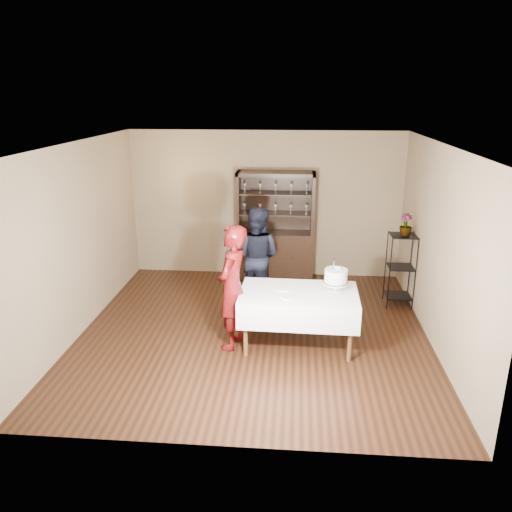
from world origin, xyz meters
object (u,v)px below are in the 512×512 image
object	(u,v)px
cake	(336,277)
cake_table	(298,305)
woman	(232,288)
potted_plant	(406,225)
china_hutch	(275,244)
man	(257,256)
plant_etagere	(400,267)

from	to	relation	value
cake	cake_table	bearing A→B (deg)	-167.80
woman	potted_plant	xyz separation A→B (m)	(2.55, 1.60, 0.50)
china_hutch	man	xyz separation A→B (m)	(-0.25, -1.20, 0.16)
plant_etagere	woman	world-z (taller)	woman
china_hutch	potted_plant	bearing A→B (deg)	-27.14
plant_etagere	potted_plant	xyz separation A→B (m)	(0.02, -0.02, 0.71)
cake_table	potted_plant	xyz separation A→B (m)	(1.66, 1.52, 0.76)
plant_etagere	potted_plant	bearing A→B (deg)	-52.61
china_hutch	man	world-z (taller)	china_hutch
plant_etagere	cake	distance (m)	1.87
plant_etagere	man	xyz separation A→B (m)	(-2.33, -0.15, 0.17)
woman	cake	size ratio (longest dim) A/B	3.63
china_hutch	woman	world-z (taller)	china_hutch
cake	woman	bearing A→B (deg)	-172.25
plant_etagere	cake	bearing A→B (deg)	-128.75
man	potted_plant	world-z (taller)	man
china_hutch	cake	distance (m)	2.67
plant_etagere	man	distance (m)	2.34
china_hutch	plant_etagere	distance (m)	2.33
woman	man	xyz separation A→B (m)	(0.21, 1.47, -0.04)
cake_table	woman	size ratio (longest dim) A/B	0.93
woman	man	size ratio (longest dim) A/B	1.05
cake_table	man	world-z (taller)	man
cake	potted_plant	distance (m)	1.87
china_hutch	woman	distance (m)	2.72
woman	cake	bearing A→B (deg)	111.13
china_hutch	cake	bearing A→B (deg)	-69.51
man	potted_plant	distance (m)	2.41
cake_table	woman	bearing A→B (deg)	-174.75
plant_etagere	cake_table	world-z (taller)	plant_etagere
cake_table	woman	distance (m)	0.93
man	cake	world-z (taller)	man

